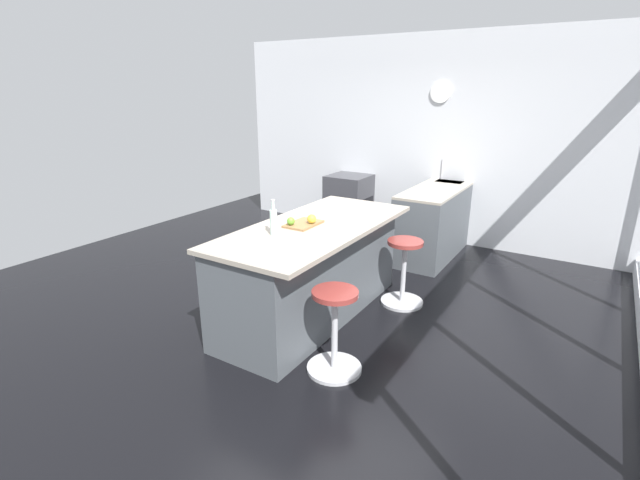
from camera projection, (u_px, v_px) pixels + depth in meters
ground_plane at (323, 297)px, 4.93m from camera, size 7.62×7.62×0.00m
interior_partition_left at (418, 140)px, 6.60m from camera, size 0.15×5.86×2.87m
sink_cabinet at (443, 215)px, 6.35m from camera, size 2.27×0.60×1.19m
oven_range at (349, 203)px, 7.09m from camera, size 0.60×0.61×0.88m
kitchen_island at (311, 270)px, 4.41m from camera, size 2.23×0.99×0.94m
stool_by_window at (403, 274)px, 4.68m from camera, size 0.44×0.44×0.69m
stool_middle at (335, 334)px, 3.55m from camera, size 0.44×0.44×0.69m
cutting_board at (303, 224)px, 4.23m from camera, size 0.36×0.24×0.02m
apple_green at (291, 221)px, 4.15m from camera, size 0.07×0.07×0.07m
apple_yellow at (312, 219)px, 4.20m from camera, size 0.09×0.09×0.09m
water_bottle at (274, 221)px, 3.91m from camera, size 0.06×0.06×0.31m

